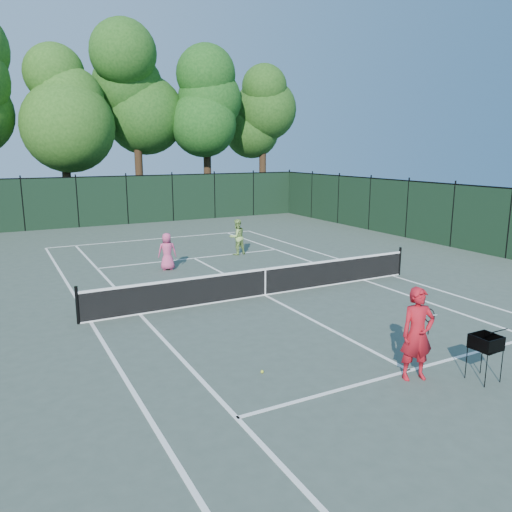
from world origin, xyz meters
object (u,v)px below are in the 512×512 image
player_pink (167,251)px  player_green (237,237)px  coach (417,334)px  loose_ball_near_cart (500,346)px  loose_ball_midcourt (262,372)px  ball_hopper (486,343)px

player_pink → player_green: 3.91m
coach → player_green: (2.18, 12.94, -0.17)m
loose_ball_near_cart → loose_ball_midcourt: 5.89m
player_pink → ball_hopper: size_ratio=1.51×
player_green → loose_ball_near_cart: bearing=84.1°
player_pink → loose_ball_near_cart: size_ratio=21.60×
coach → loose_ball_near_cart: coach is taller
coach → player_pink: bearing=114.4°
coach → player_pink: (-1.50, 11.62, -0.24)m
coach → loose_ball_midcourt: coach is taller
ball_hopper → loose_ball_midcourt: bearing=143.4°
player_pink → ball_hopper: 12.63m
player_pink → loose_ball_midcourt: (-1.18, -9.93, -0.70)m
coach → ball_hopper: 1.38m
player_pink → ball_hopper: (2.67, -12.34, 0.09)m
loose_ball_midcourt → player_green: bearing=66.6°
coach → ball_hopper: bearing=-14.5°
coach → loose_ball_near_cart: 3.19m
player_pink → player_green: (3.68, 1.32, 0.07)m
player_pink → loose_ball_midcourt: size_ratio=21.60×
coach → player_pink: size_ratio=1.33×
coach → loose_ball_near_cart: size_ratio=28.61×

